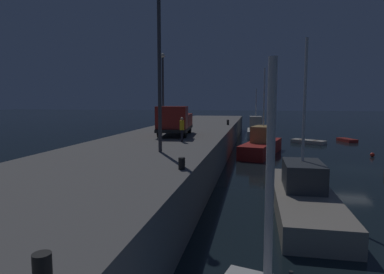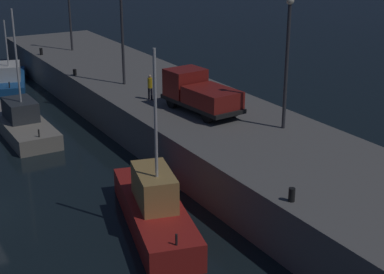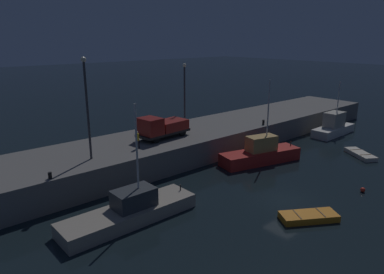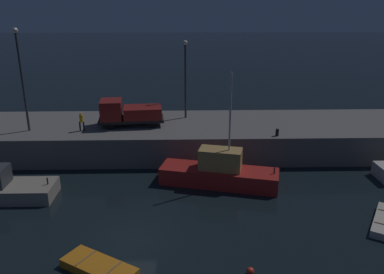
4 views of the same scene
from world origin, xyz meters
The scene contains 10 objects.
ground_plane centered at (0.00, 0.00, 0.00)m, with size 320.00×320.00×0.00m, color black.
pier_quay centered at (0.00, 14.80, 1.30)m, with size 69.36×9.01×2.59m.
fishing_trawler_red centered at (5.78, 7.21, 0.99)m, with size 9.25×4.54×8.69m.
dinghy_orange_near centered at (-1.40, -2.96, 0.25)m, with size 4.34×3.52×0.54m.
mooring_buoy_near centered at (6.44, -3.37, 0.21)m, with size 0.41×0.41×0.41m, color red.
lamp_post_east centered at (-10.45, 13.02, 7.65)m, with size 0.44×0.44×8.74m.
lamp_post_central centered at (3.32, 16.75, 6.94)m, with size 0.44×0.44×7.37m.
utility_truck centered at (-1.88, 14.28, 3.79)m, with size 6.01×2.83×2.41m.
dockworker centered at (-5.79, 12.83, 3.56)m, with size 0.45×0.34×1.70m.
bollard_west centered at (10.97, 11.03, 2.89)m, with size 0.28×0.28×0.60m, color black.
Camera 4 is at (3.00, -20.15, 13.40)m, focal length 36.82 mm.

